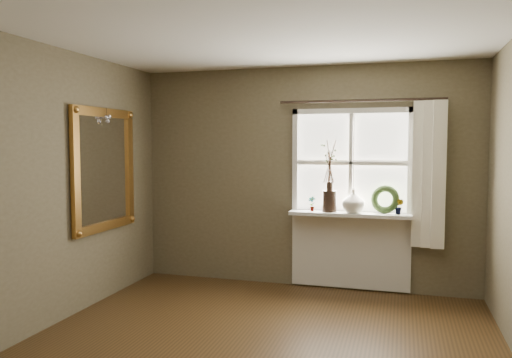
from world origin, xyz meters
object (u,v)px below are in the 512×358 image
object	(u,v)px
cream_vase	(353,201)
wreath	(385,202)
dark_jug	(329,201)
gilt_mirror	(104,169)

from	to	relation	value
cream_vase	wreath	bearing A→B (deg)	6.60
dark_jug	cream_vase	xyz separation A→B (m)	(0.27, 0.00, 0.01)
dark_jug	wreath	size ratio (longest dim) A/B	0.76
gilt_mirror	wreath	bearing A→B (deg)	19.72
wreath	cream_vase	bearing A→B (deg)	-158.05
dark_jug	gilt_mirror	xyz separation A→B (m)	(-2.29, -1.00, 0.38)
dark_jug	wreath	bearing A→B (deg)	3.72
dark_jug	cream_vase	bearing A→B (deg)	0.00
dark_jug	cream_vase	distance (m)	0.27
dark_jug	gilt_mirror	world-z (taller)	gilt_mirror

